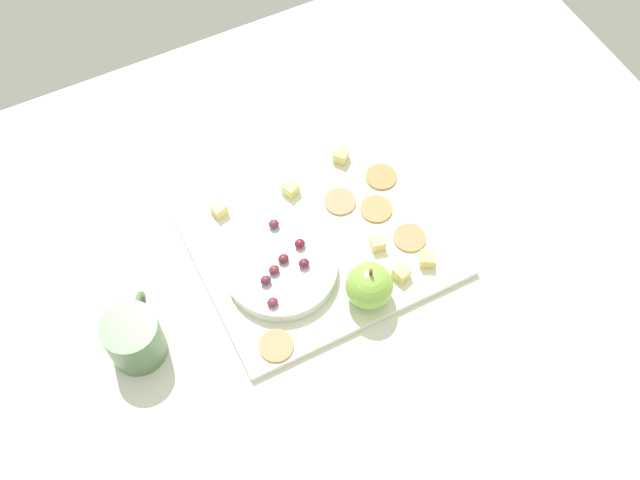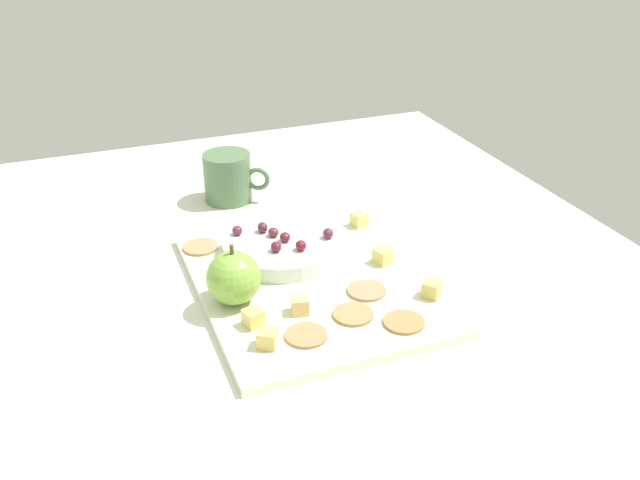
{
  "view_description": "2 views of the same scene",
  "coord_description": "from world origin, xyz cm",
  "px_view_note": "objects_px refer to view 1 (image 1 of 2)",
  "views": [
    {
      "loc": [
        -27.84,
        -48.26,
        101.67
      ],
      "look_at": [
        -3.23,
        0.34,
        9.93
      ],
      "focal_mm": 42.03,
      "sensor_mm": 36.0,
      "label": 1
    },
    {
      "loc": [
        72.93,
        -25.41,
        53.32
      ],
      "look_at": [
        -4.27,
        4.46,
        8.95
      ],
      "focal_mm": 39.64,
      "sensor_mm": 36.0,
      "label": 2
    }
  ],
  "objects_px": {
    "cheese_cube_2": "(427,259)",
    "grape_2": "(266,280)",
    "cheese_cube_3": "(378,243)",
    "cracker_1": "(381,177)",
    "cheese_cube_4": "(341,156)",
    "serving_dish": "(281,268)",
    "cracker_3": "(376,209)",
    "cracker_2": "(340,202)",
    "grape_6": "(273,302)",
    "cheese_cube_5": "(291,189)",
    "grape_0": "(274,224)",
    "platter": "(323,246)",
    "grape_3": "(283,259)",
    "cup": "(134,338)",
    "grape_1": "(300,244)",
    "grape_5": "(273,267)",
    "cheese_cube_1": "(219,209)",
    "grape_4": "(304,263)",
    "cheese_cube_0": "(401,273)",
    "cracker_0": "(410,238)",
    "apple_whole": "(369,286)",
    "cracker_4": "(276,346)"
  },
  "relations": [
    {
      "from": "cracker_3",
      "to": "cup",
      "type": "xyz_separation_m",
      "value": [
        -0.4,
        -0.05,
        0.03
      ]
    },
    {
      "from": "grape_4",
      "to": "cracker_1",
      "type": "bearing_deg",
      "value": 28.16
    },
    {
      "from": "cheese_cube_4",
      "to": "cracker_3",
      "type": "height_order",
      "value": "cheese_cube_4"
    },
    {
      "from": "grape_3",
      "to": "grape_5",
      "type": "relative_size",
      "value": 1.0
    },
    {
      "from": "cheese_cube_2",
      "to": "cheese_cube_4",
      "type": "bearing_deg",
      "value": 96.37
    },
    {
      "from": "cheese_cube_5",
      "to": "grape_3",
      "type": "distance_m",
      "value": 0.14
    },
    {
      "from": "apple_whole",
      "to": "cheese_cube_5",
      "type": "relative_size",
      "value": 3.27
    },
    {
      "from": "grape_1",
      "to": "grape_5",
      "type": "height_order",
      "value": "grape_1"
    },
    {
      "from": "grape_3",
      "to": "cracker_1",
      "type": "bearing_deg",
      "value": 20.69
    },
    {
      "from": "cheese_cube_2",
      "to": "grape_2",
      "type": "height_order",
      "value": "grape_2"
    },
    {
      "from": "cheese_cube_1",
      "to": "grape_6",
      "type": "bearing_deg",
      "value": -89.01
    },
    {
      "from": "cracker_3",
      "to": "cup",
      "type": "relative_size",
      "value": 0.48
    },
    {
      "from": "cheese_cube_0",
      "to": "cheese_cube_4",
      "type": "height_order",
      "value": "same"
    },
    {
      "from": "cracker_1",
      "to": "grape_2",
      "type": "distance_m",
      "value": 0.27
    },
    {
      "from": "cheese_cube_1",
      "to": "cracker_1",
      "type": "xyz_separation_m",
      "value": [
        0.25,
        -0.05,
        -0.01
      ]
    },
    {
      "from": "cheese_cube_2",
      "to": "grape_2",
      "type": "xyz_separation_m",
      "value": [
        -0.23,
        0.07,
        0.02
      ]
    },
    {
      "from": "grape_2",
      "to": "grape_6",
      "type": "relative_size",
      "value": 1.0
    },
    {
      "from": "cracker_0",
      "to": "grape_4",
      "type": "distance_m",
      "value": 0.17
    },
    {
      "from": "serving_dish",
      "to": "cracker_2",
      "type": "relative_size",
      "value": 3.31
    },
    {
      "from": "grape_0",
      "to": "grape_3",
      "type": "bearing_deg",
      "value": -101.85
    },
    {
      "from": "cracker_4",
      "to": "grape_5",
      "type": "xyz_separation_m",
      "value": [
        0.04,
        0.1,
        0.03
      ]
    },
    {
      "from": "grape_1",
      "to": "grape_4",
      "type": "height_order",
      "value": "same"
    },
    {
      "from": "cracker_3",
      "to": "serving_dish",
      "type": "bearing_deg",
      "value": -169.72
    },
    {
      "from": "grape_4",
      "to": "grape_6",
      "type": "distance_m",
      "value": 0.08
    },
    {
      "from": "cheese_cube_5",
      "to": "grape_1",
      "type": "bearing_deg",
      "value": -108.56
    },
    {
      "from": "cheese_cube_0",
      "to": "grape_1",
      "type": "bearing_deg",
      "value": 138.54
    },
    {
      "from": "grape_1",
      "to": "cracker_4",
      "type": "bearing_deg",
      "value": -128.85
    },
    {
      "from": "cheese_cube_0",
      "to": "grape_6",
      "type": "xyz_separation_m",
      "value": [
        -0.19,
        0.03,
        0.02
      ]
    },
    {
      "from": "cheese_cube_2",
      "to": "cheese_cube_4",
      "type": "relative_size",
      "value": 1.0
    },
    {
      "from": "cheese_cube_1",
      "to": "cheese_cube_2",
      "type": "height_order",
      "value": "same"
    },
    {
      "from": "grape_6",
      "to": "grape_2",
      "type": "bearing_deg",
      "value": 80.88
    },
    {
      "from": "cheese_cube_3",
      "to": "grape_1",
      "type": "distance_m",
      "value": 0.12
    },
    {
      "from": "cheese_cube_2",
      "to": "cup",
      "type": "bearing_deg",
      "value": 171.08
    },
    {
      "from": "serving_dish",
      "to": "cracker_3",
      "type": "height_order",
      "value": "serving_dish"
    },
    {
      "from": "serving_dish",
      "to": "apple_whole",
      "type": "xyz_separation_m",
      "value": [
        0.09,
        -0.09,
        0.02
      ]
    },
    {
      "from": "cracker_2",
      "to": "cup",
      "type": "height_order",
      "value": "cup"
    },
    {
      "from": "cheese_cube_3",
      "to": "cracker_1",
      "type": "bearing_deg",
      "value": 58.07
    },
    {
      "from": "grape_3",
      "to": "grape_5",
      "type": "bearing_deg",
      "value": -163.25
    },
    {
      "from": "cheese_cube_2",
      "to": "grape_1",
      "type": "height_order",
      "value": "grape_1"
    },
    {
      "from": "cracker_1",
      "to": "grape_0",
      "type": "relative_size",
      "value": 3.1
    },
    {
      "from": "cheese_cube_0",
      "to": "grape_5",
      "type": "distance_m",
      "value": 0.19
    },
    {
      "from": "cracker_3",
      "to": "cheese_cube_0",
      "type": "bearing_deg",
      "value": -101.71
    },
    {
      "from": "cheese_cube_3",
      "to": "cheese_cube_4",
      "type": "height_order",
      "value": "same"
    },
    {
      "from": "apple_whole",
      "to": "grape_5",
      "type": "height_order",
      "value": "apple_whole"
    },
    {
      "from": "cheese_cube_3",
      "to": "platter",
      "type": "bearing_deg",
      "value": 150.18
    },
    {
      "from": "grape_2",
      "to": "cheese_cube_1",
      "type": "bearing_deg",
      "value": 93.33
    },
    {
      "from": "platter",
      "to": "grape_5",
      "type": "height_order",
      "value": "grape_5"
    },
    {
      "from": "platter",
      "to": "cheese_cube_4",
      "type": "relative_size",
      "value": 17.65
    },
    {
      "from": "cheese_cube_5",
      "to": "grape_0",
      "type": "distance_m",
      "value": 0.08
    },
    {
      "from": "cracker_3",
      "to": "cheese_cube_2",
      "type": "bearing_deg",
      "value": -79.75
    }
  ]
}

